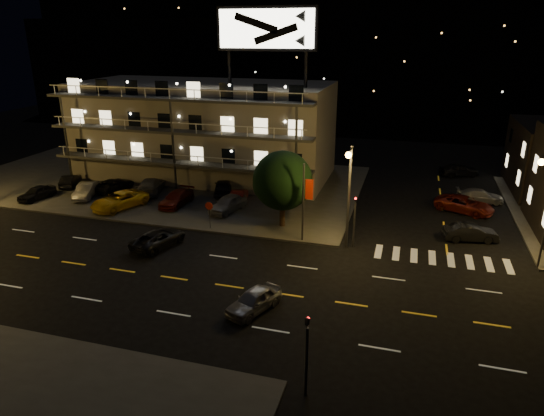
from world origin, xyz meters
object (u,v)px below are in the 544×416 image
(lot_car_4, at_px, (228,203))
(side_car_0, at_px, (471,233))
(lot_car_2, at_px, (119,200))
(road_car_west, at_px, (158,238))
(lot_car_7, at_px, (151,186))
(tree, at_px, (282,182))
(road_car_east, at_px, (254,300))

(lot_car_4, bearing_deg, side_car_0, 13.56)
(lot_car_2, bearing_deg, road_car_west, -18.47)
(lot_car_7, distance_m, road_car_west, 13.35)
(tree, relative_size, lot_car_2, 1.19)
(lot_car_4, xyz_separation_m, lot_car_7, (-9.53, 2.83, 0.03))
(lot_car_7, distance_m, road_car_east, 24.80)
(tree, distance_m, road_car_east, 13.70)
(lot_car_2, relative_size, side_car_0, 1.31)
(side_car_0, bearing_deg, road_car_west, 97.64)
(lot_car_2, height_order, lot_car_4, lot_car_2)
(lot_car_7, xyz_separation_m, side_car_0, (30.40, -3.42, -0.23))
(lot_car_2, relative_size, lot_car_4, 1.25)
(lot_car_7, bearing_deg, side_car_0, 157.30)
(lot_car_2, bearing_deg, tree, 22.07)
(road_car_east, bearing_deg, road_car_west, 169.01)
(lot_car_7, bearing_deg, lot_car_4, 147.17)
(lot_car_4, height_order, road_car_east, lot_car_4)
(road_car_east, bearing_deg, lot_car_2, 165.99)
(lot_car_7, height_order, road_car_west, lot_car_7)
(side_car_0, bearing_deg, road_car_east, 126.46)
(road_car_east, xyz_separation_m, road_car_west, (-9.99, 6.69, -0.02))
(lot_car_7, height_order, road_car_east, lot_car_7)
(tree, distance_m, lot_car_7, 16.26)
(lot_car_2, distance_m, road_car_west, 9.95)
(lot_car_2, xyz_separation_m, lot_car_7, (0.52, 4.88, 0.01))
(road_car_east, relative_size, road_car_west, 0.84)
(lot_car_2, distance_m, lot_car_4, 10.26)
(road_car_east, bearing_deg, lot_car_7, 156.20)
(road_car_west, bearing_deg, road_car_east, 161.54)
(lot_car_4, bearing_deg, road_car_west, -91.12)
(tree, xyz_separation_m, lot_car_2, (-15.73, -0.01, -3.10))
(lot_car_4, height_order, side_car_0, lot_car_4)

